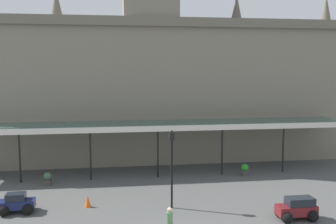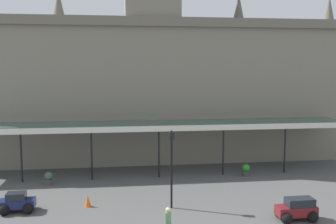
{
  "view_description": "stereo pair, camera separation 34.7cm",
  "coord_description": "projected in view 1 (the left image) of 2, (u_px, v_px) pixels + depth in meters",
  "views": [
    {
      "loc": [
        -3.46,
        -17.18,
        8.55
      ],
      "look_at": [
        0.0,
        6.71,
        5.81
      ],
      "focal_mm": 41.16,
      "sensor_mm": 36.0,
      "label": 1
    },
    {
      "loc": [
        -3.11,
        -17.22,
        8.55
      ],
      "look_at": [
        0.0,
        6.71,
        5.81
      ],
      "focal_mm": 41.16,
      "sensor_mm": 36.0,
      "label": 2
    }
  ],
  "objects": [
    {
      "name": "station_building",
      "position": [
        150.0,
        80.0,
        35.65
      ],
      "size": [
        36.44,
        5.6,
        22.34
      ],
      "color": "gray",
      "rests_on": "ground"
    },
    {
      "name": "entrance_canopy",
      "position": [
        156.0,
        125.0,
        31.19
      ],
      "size": [
        31.31,
        3.26,
        4.18
      ],
      "color": "#38564C",
      "rests_on": "ground"
    },
    {
      "name": "car_maroon_estate",
      "position": [
        297.0,
        210.0,
        21.85
      ],
      "size": [
        2.26,
        1.56,
        1.27
      ],
      "color": "maroon",
      "rests_on": "ground"
    },
    {
      "name": "car_navy_sedan",
      "position": [
        17.0,
        204.0,
        22.85
      ],
      "size": [
        2.09,
        1.58,
        1.19
      ],
      "color": "#19214C",
      "rests_on": "ground"
    },
    {
      "name": "pedestrian_beside_cars",
      "position": [
        169.0,
        222.0,
        19.2
      ],
      "size": [
        0.38,
        0.34,
        1.67
      ],
      "color": "brown",
      "rests_on": "ground"
    },
    {
      "name": "victorian_lamppost",
      "position": [
        172.0,
        160.0,
        23.36
      ],
      "size": [
        0.3,
        0.3,
        4.84
      ],
      "color": "black",
      "rests_on": "ground"
    },
    {
      "name": "traffic_cone",
      "position": [
        88.0,
        201.0,
        23.82
      ],
      "size": [
        0.4,
        0.4,
        0.74
      ],
      "primitive_type": "cone",
      "color": "orange",
      "rests_on": "ground"
    },
    {
      "name": "planter_by_canopy",
      "position": [
        47.0,
        179.0,
        28.27
      ],
      "size": [
        0.6,
        0.6,
        0.96
      ],
      "color": "#47423D",
      "rests_on": "ground"
    },
    {
      "name": "planter_near_kerb",
      "position": [
        245.0,
        170.0,
        30.77
      ],
      "size": [
        0.6,
        0.6,
        0.96
      ],
      "color": "#47423D",
      "rests_on": "ground"
    }
  ]
}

